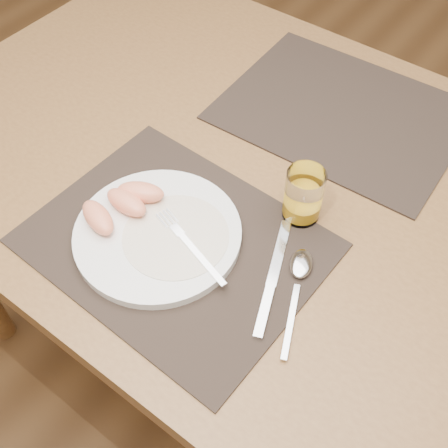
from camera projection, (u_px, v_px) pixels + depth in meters
ground at (251, 355)px, 1.59m from camera, size 5.00×5.00×0.00m
table at (265, 202)px, 1.07m from camera, size 1.40×0.90×0.75m
placemat_near at (176, 243)px, 0.90m from camera, size 0.46×0.36×0.00m
placemat_far at (342, 112)px, 1.10m from camera, size 0.46×0.37×0.00m
plate at (158, 234)px, 0.90m from camera, size 0.27×0.27×0.02m
plate_dressing at (176, 236)px, 0.89m from camera, size 0.17×0.17×0.00m
fork at (186, 240)px, 0.88m from camera, size 0.17×0.07×0.00m
knife at (271, 286)px, 0.85m from camera, size 0.10×0.21×0.01m
spoon at (300, 272)px, 0.86m from camera, size 0.10×0.18×0.01m
juice_glass at (303, 197)px, 0.90m from camera, size 0.06×0.06×0.10m
grapefruit_wedges at (122, 204)px, 0.91m from camera, size 0.11×0.15×0.03m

